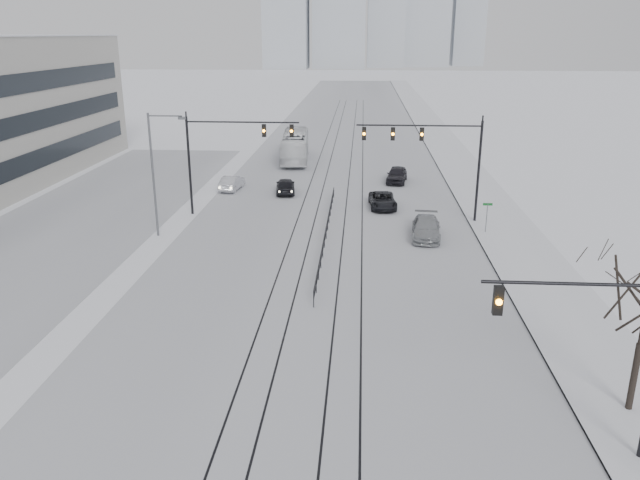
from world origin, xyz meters
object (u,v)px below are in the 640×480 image
(sedan_nb_front, at_px, (383,201))
(sedan_nb_far, at_px, (397,175))
(sedan_sb_inner, at_px, (285,186))
(sedan_sb_outer, at_px, (232,183))
(sedan_nb_right, at_px, (426,228))
(traffic_mast_near, at_px, (611,342))
(box_truck, at_px, (295,147))

(sedan_nb_front, bearing_deg, sedan_nb_far, 76.25)
(sedan_sb_inner, bearing_deg, sedan_nb_far, -160.55)
(sedan_nb_front, distance_m, sedan_nb_far, 9.93)
(sedan_nb_front, bearing_deg, sedan_sb_outer, 154.72)
(sedan_sb_outer, height_order, sedan_nb_front, sedan_sb_outer)
(sedan_sb_inner, distance_m, sedan_nb_right, 17.28)
(sedan_nb_right, bearing_deg, traffic_mast_near, -77.13)
(sedan_sb_inner, xyz_separation_m, sedan_sb_outer, (-5.27, 1.03, -0.04))
(sedan_sb_inner, xyz_separation_m, sedan_nb_right, (11.86, -12.58, -0.00))
(sedan_nb_right, bearing_deg, sedan_sb_outer, 146.32)
(sedan_sb_outer, xyz_separation_m, sedan_nb_right, (17.13, -13.60, 0.04))
(sedan_nb_front, xyz_separation_m, sedan_nb_far, (1.69, 9.79, 0.13))
(box_truck, bearing_deg, traffic_mast_near, 103.11)
(sedan_nb_front, bearing_deg, sedan_nb_right, -73.92)
(sedan_nb_front, height_order, sedan_nb_right, sedan_nb_right)
(traffic_mast_near, height_order, sedan_nb_far, traffic_mast_near)
(traffic_mast_near, xyz_separation_m, sedan_sb_outer, (-20.65, 38.40, -3.88))
(sedan_nb_right, bearing_deg, sedan_nb_far, 98.76)
(box_truck, bearing_deg, sedan_sb_inner, 88.90)
(sedan_nb_far, bearing_deg, traffic_mast_near, -75.50)
(sedan_nb_far, bearing_deg, sedan_nb_right, -77.90)
(sedan_nb_front, relative_size, sedan_nb_far, 1.02)
(sedan_sb_inner, relative_size, box_truck, 0.35)
(sedan_sb_inner, xyz_separation_m, sedan_nb_front, (8.92, -4.52, -0.08))
(sedan_nb_far, bearing_deg, sedan_nb_front, -91.69)
(sedan_nb_front, xyz_separation_m, sedan_nb_right, (2.93, -8.06, 0.08))
(sedan_nb_right, height_order, sedan_nb_far, sedan_nb_far)
(sedan_sb_inner, bearing_deg, sedan_sb_outer, -17.98)
(sedan_nb_far, bearing_deg, sedan_sb_inner, -145.48)
(sedan_sb_inner, height_order, sedan_nb_far, sedan_nb_far)
(sedan_nb_right, xyz_separation_m, box_truck, (-12.59, 28.28, 0.97))
(sedan_sb_inner, bearing_deg, sedan_nb_front, 146.19)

